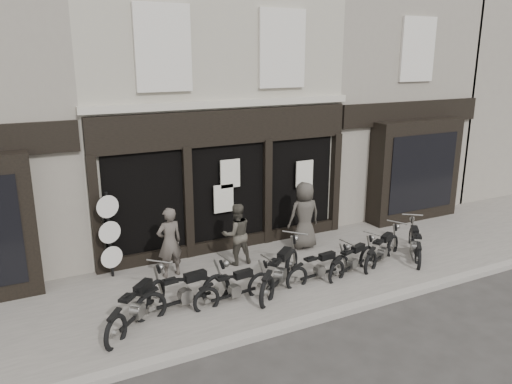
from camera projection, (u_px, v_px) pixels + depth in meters
name	position (u px, v px, depth m)	size (l,w,h in m)	color
ground_plane	(283.00, 296.00, 11.22)	(90.00, 90.00, 0.00)	#2D2B28
pavement	(264.00, 279.00, 11.98)	(30.00, 4.20, 0.12)	#645E58
kerb	(313.00, 319.00, 10.14)	(30.00, 0.25, 0.13)	gray
central_building	(187.00, 94.00, 15.24)	(7.30, 6.22, 8.34)	#A29C8B
neighbour_right	(355.00, 89.00, 17.99)	(5.60, 6.73, 8.34)	gray
filler_right	(504.00, 82.00, 21.64)	(11.00, 6.00, 8.20)	gray
motorcycle_0	(138.00, 309.00, 9.82)	(1.74, 1.75, 1.06)	black
motorcycle_1	(186.00, 295.00, 10.40)	(2.20, 0.60, 1.05)	black
motorcycle_2	(235.00, 290.00, 10.73)	(1.94, 0.53, 0.93)	black
motorcycle_3	(280.00, 274.00, 11.33)	(1.95, 1.72, 1.12)	black
motorcycle_4	(320.00, 270.00, 11.74)	(1.89, 0.52, 0.90)	black
motorcycle_5	(353.00, 262.00, 12.16)	(1.83, 0.88, 0.91)	black
motorcycle_6	(382.00, 252.00, 12.73)	(1.88, 1.14, 0.97)	black
motorcycle_7	(415.00, 246.00, 13.15)	(1.45, 1.75, 0.98)	black
man_left	(169.00, 242.00, 11.78)	(0.62, 0.41, 1.71)	#4C443E
man_centre	(237.00, 234.00, 12.51)	(0.77, 0.60, 1.58)	#433E36
man_right	(304.00, 215.00, 13.51)	(0.90, 0.59, 1.85)	#3E3A34
advert_sign_post	(110.00, 239.00, 11.70)	(0.53, 0.35, 2.22)	black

